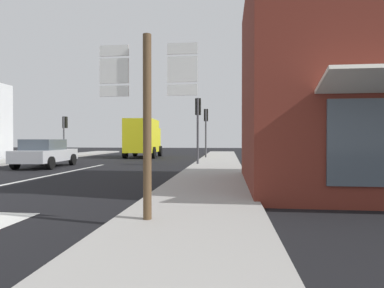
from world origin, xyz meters
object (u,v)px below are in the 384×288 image
object	(u,v)px
delivery_truck	(143,137)
traffic_light_far_right	(206,122)
sedan_far	(45,153)
traffic_light_near_right	(198,116)
traffic_light_far_left	(65,127)
route_sign_post	(147,113)

from	to	relation	value
delivery_truck	traffic_light_far_right	world-z (taller)	traffic_light_far_right
sedan_far	traffic_light_far_right	world-z (taller)	traffic_light_far_right
traffic_light_near_right	traffic_light_far_left	xyz separation A→B (m)	(-11.09, 6.43, -0.33)
traffic_light_far_left	delivery_truck	bearing A→B (deg)	15.65
sedan_far	route_sign_post	xyz separation A→B (m)	(8.22, -10.74, 1.15)
delivery_truck	route_sign_post	size ratio (longest dim) A/B	1.60
sedan_far	traffic_light_far_right	distance (m)	11.45
traffic_light_far_right	traffic_light_near_right	size ratio (longest dim) A/B	1.01
traffic_light_far_right	traffic_light_far_left	xyz separation A→B (m)	(-11.09, -0.02, -0.35)
route_sign_post	traffic_light_near_right	xyz separation A→B (m)	(-0.29, 12.31, 0.84)
traffic_light_far_right	traffic_light_far_left	size ratio (longest dim) A/B	1.14
route_sign_post	traffic_light_far_right	distance (m)	18.78
traffic_light_far_left	route_sign_post	bearing A→B (deg)	-58.73
sedan_far	traffic_light_far_right	size ratio (longest dim) A/B	1.16
route_sign_post	traffic_light_far_right	xyz separation A→B (m)	(-0.29, 18.76, 0.85)
delivery_truck	traffic_light_far_left	distance (m)	6.12
traffic_light_far_right	delivery_truck	bearing A→B (deg)	162.83
traffic_light_near_right	sedan_far	bearing A→B (deg)	-168.79
route_sign_post	traffic_light_far_right	size ratio (longest dim) A/B	0.86
traffic_light_near_right	traffic_light_far_right	bearing A→B (deg)	90.00
sedan_far	route_sign_post	bearing A→B (deg)	-52.57
sedan_far	delivery_truck	size ratio (longest dim) A/B	0.85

